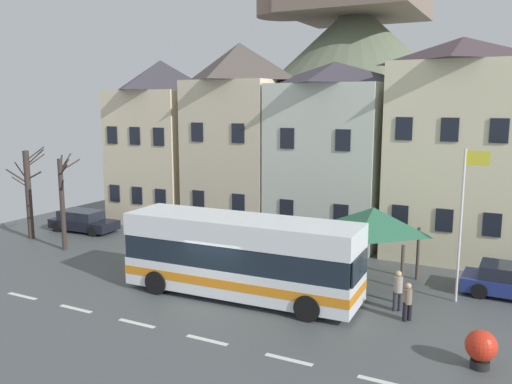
# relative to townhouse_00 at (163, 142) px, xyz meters

# --- Properties ---
(ground_plane) EXTENTS (40.00, 60.00, 0.07)m
(ground_plane) POSITION_rel_townhouse_00_xyz_m (11.22, -11.77, -5.34)
(ground_plane) COLOR #4B5051
(townhouse_00) EXTENTS (5.52, 5.60, 10.62)m
(townhouse_00) POSITION_rel_townhouse_00_xyz_m (0.00, 0.00, 0.00)
(townhouse_00) COLOR beige
(townhouse_00) RESTS_ON ground_plane
(townhouse_01) EXTENTS (5.43, 5.38, 11.42)m
(townhouse_01) POSITION_rel_townhouse_00_xyz_m (5.99, -0.11, 0.40)
(townhouse_01) COLOR beige
(townhouse_01) RESTS_ON ground_plane
(townhouse_02) EXTENTS (6.17, 6.09, 10.14)m
(townhouse_02) POSITION_rel_townhouse_00_xyz_m (11.90, 0.25, -0.24)
(townhouse_02) COLOR silver
(townhouse_02) RESTS_ON ground_plane
(townhouse_03) EXTENTS (6.25, 6.43, 11.15)m
(townhouse_03) POSITION_rel_townhouse_00_xyz_m (18.56, 0.42, 0.27)
(townhouse_03) COLOR beige
(townhouse_03) RESTS_ON ground_plane
(hilltop_castle) EXTENTS (35.52, 35.52, 23.46)m
(hilltop_castle) POSITION_rel_townhouse_00_xyz_m (8.03, 16.54, 3.30)
(hilltop_castle) COLOR #647057
(hilltop_castle) RESTS_ON ground_plane
(transit_bus) EXTENTS (9.90, 3.01, 3.31)m
(transit_bus) POSITION_rel_townhouse_00_xyz_m (11.78, -10.55, -3.64)
(transit_bus) COLOR white
(transit_bus) RESTS_ON ground_plane
(bus_shelter) EXTENTS (3.60, 3.60, 3.46)m
(bus_shelter) POSITION_rel_townhouse_00_xyz_m (16.16, -6.69, -2.40)
(bus_shelter) COLOR #473D33
(bus_shelter) RESTS_ON ground_plane
(parked_car_00) EXTENTS (4.00, 1.96, 1.25)m
(parked_car_00) POSITION_rel_townhouse_00_xyz_m (4.77, -5.34, -4.69)
(parked_car_00) COLOR navy
(parked_car_00) RESTS_ON ground_plane
(parked_car_01) EXTENTS (4.34, 2.01, 1.30)m
(parked_car_01) POSITION_rel_townhouse_00_xyz_m (-2.37, -5.15, -4.67)
(parked_car_01) COLOR black
(parked_car_01) RESTS_ON ground_plane
(pedestrian_00) EXTENTS (0.31, 0.33, 1.44)m
(pedestrian_00) POSITION_rel_townhouse_00_xyz_m (18.36, -9.92, -4.57)
(pedestrian_00) COLOR black
(pedestrian_00) RESTS_ON ground_plane
(pedestrian_01) EXTENTS (0.33, 0.33, 1.60)m
(pedestrian_01) POSITION_rel_townhouse_00_xyz_m (17.84, -9.14, -4.41)
(pedestrian_01) COLOR #2D2D38
(pedestrian_01) RESTS_ON ground_plane
(public_bench) EXTENTS (1.47, 0.48, 0.87)m
(public_bench) POSITION_rel_townhouse_00_xyz_m (13.79, -4.84, -4.84)
(public_bench) COLOR brown
(public_bench) RESTS_ON ground_plane
(flagpole) EXTENTS (0.95, 0.10, 6.15)m
(flagpole) POSITION_rel_townhouse_00_xyz_m (19.80, -7.08, -1.70)
(flagpole) COLOR silver
(flagpole) RESTS_ON ground_plane
(harbour_buoy) EXTENTS (0.94, 0.94, 1.19)m
(harbour_buoy) POSITION_rel_townhouse_00_xyz_m (21.04, -12.50, -4.64)
(harbour_buoy) COLOR black
(harbour_buoy) RESTS_ON ground_plane
(bare_tree_00) EXTENTS (2.27, 1.94, 5.42)m
(bare_tree_00) POSITION_rel_townhouse_00_xyz_m (-3.78, -7.85, -2.61)
(bare_tree_00) COLOR #382D28
(bare_tree_00) RESTS_ON ground_plane
(bare_tree_01) EXTENTS (1.79, 1.55, 5.25)m
(bare_tree_01) POSITION_rel_townhouse_00_xyz_m (-0.10, -8.74, -2.58)
(bare_tree_01) COLOR #382D28
(bare_tree_01) RESTS_ON ground_plane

